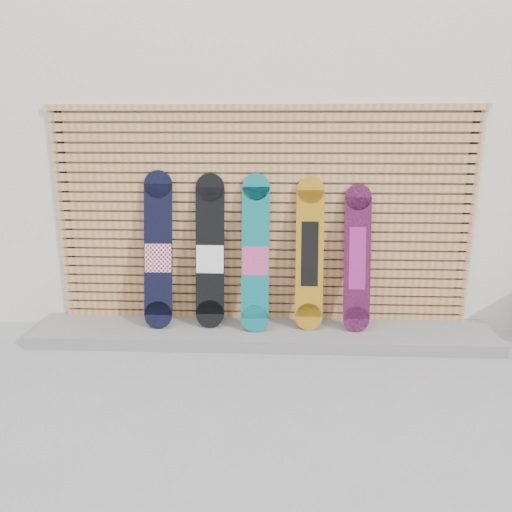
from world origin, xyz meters
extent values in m
plane|color=gray|center=(0.00, 0.00, 0.00)|extent=(80.00, 80.00, 0.00)
cube|color=silver|center=(0.50, 3.50, 1.80)|extent=(12.00, 5.00, 3.60)
cube|color=gray|center=(-0.15, 0.68, 0.06)|extent=(4.60, 0.70, 0.12)
cube|color=tan|center=(-0.15, 0.97, 0.14)|extent=(4.20, 0.05, 0.08)
cube|color=tan|center=(-0.15, 0.97, 0.23)|extent=(4.20, 0.05, 0.08)
cube|color=tan|center=(-0.15, 0.97, 0.33)|extent=(4.20, 0.05, 0.07)
cube|color=tan|center=(-0.15, 0.97, 0.43)|extent=(4.20, 0.05, 0.07)
cube|color=tan|center=(-0.15, 0.97, 0.53)|extent=(4.20, 0.05, 0.07)
cube|color=tan|center=(-0.15, 0.97, 0.62)|extent=(4.20, 0.05, 0.07)
cube|color=tan|center=(-0.15, 0.97, 0.72)|extent=(4.20, 0.05, 0.07)
cube|color=tan|center=(-0.15, 0.97, 0.82)|extent=(4.20, 0.05, 0.07)
cube|color=tan|center=(-0.15, 0.97, 0.91)|extent=(4.20, 0.05, 0.07)
cube|color=tan|center=(-0.15, 0.97, 1.01)|extent=(4.20, 0.05, 0.08)
cube|color=tan|center=(-0.15, 0.97, 1.11)|extent=(4.20, 0.05, 0.08)
cube|color=tan|center=(-0.15, 0.97, 1.20)|extent=(4.20, 0.05, 0.08)
cube|color=tan|center=(-0.15, 0.97, 1.30)|extent=(4.20, 0.05, 0.08)
cube|color=tan|center=(-0.15, 0.97, 1.40)|extent=(4.20, 0.05, 0.08)
cube|color=tan|center=(-0.15, 0.97, 1.50)|extent=(4.20, 0.05, 0.08)
cube|color=tan|center=(-0.15, 0.97, 1.59)|extent=(4.20, 0.05, 0.08)
cube|color=tan|center=(-0.15, 0.97, 1.69)|extent=(4.20, 0.05, 0.08)
cube|color=tan|center=(-0.15, 0.97, 1.79)|extent=(4.20, 0.05, 0.08)
cube|color=tan|center=(-0.15, 0.97, 1.88)|extent=(4.20, 0.05, 0.08)
cube|color=tan|center=(-0.15, 0.97, 1.98)|extent=(4.20, 0.05, 0.08)
cube|color=tan|center=(-0.15, 0.97, 2.08)|extent=(4.20, 0.05, 0.08)
cube|color=tan|center=(-0.15, 0.97, 2.17)|extent=(4.20, 0.05, 0.08)
cube|color=black|center=(-2.17, 0.99, 1.12)|extent=(0.06, 0.04, 2.23)
cube|color=black|center=(1.87, 0.99, 1.12)|extent=(0.06, 0.04, 2.23)
cube|color=tan|center=(-0.15, 0.97, 2.26)|extent=(4.26, 0.07, 0.06)
cube|color=black|center=(-1.19, 0.77, 0.89)|extent=(0.28, 0.29, 1.28)
cylinder|color=black|center=(-1.19, 0.64, 0.26)|extent=(0.28, 0.08, 0.28)
cylinder|color=black|center=(-1.19, 0.91, 1.53)|extent=(0.28, 0.08, 0.28)
cube|color=white|center=(-1.19, 0.75, 0.82)|extent=(0.27, 0.08, 0.28)
cube|color=black|center=(-0.68, 0.79, 0.88)|extent=(0.29, 0.25, 1.24)
cylinder|color=black|center=(-0.68, 0.68, 0.26)|extent=(0.29, 0.07, 0.29)
cylinder|color=black|center=(-0.68, 0.91, 1.50)|extent=(0.29, 0.07, 0.29)
cube|color=white|center=(-0.68, 0.78, 0.81)|extent=(0.27, 0.08, 0.28)
cube|color=#0B6A70|center=(-0.22, 0.75, 0.88)|extent=(0.27, 0.33, 1.26)
cylinder|color=#0B6A70|center=(-0.22, 0.60, 0.25)|extent=(0.27, 0.09, 0.27)
cylinder|color=#0B6A70|center=(-0.22, 0.90, 1.51)|extent=(0.27, 0.09, 0.27)
cube|color=#D84C8A|center=(-0.22, 0.73, 0.81)|extent=(0.26, 0.09, 0.28)
cube|color=#AA7512|center=(0.31, 0.78, 0.87)|extent=(0.27, 0.27, 1.23)
cylinder|color=#AA7512|center=(0.31, 0.66, 0.25)|extent=(0.27, 0.08, 0.27)
cylinder|color=#AA7512|center=(0.31, 0.91, 1.48)|extent=(0.27, 0.08, 0.27)
cube|color=black|center=(0.31, 0.78, 0.87)|extent=(0.17, 0.15, 0.63)
cube|color=black|center=(0.78, 0.77, 0.83)|extent=(0.26, 0.29, 1.17)
cylinder|color=black|center=(0.78, 0.64, 0.25)|extent=(0.26, 0.08, 0.26)
cylinder|color=black|center=(0.78, 0.91, 1.42)|extent=(0.26, 0.08, 0.26)
cube|color=#991E7C|center=(0.78, 0.77, 0.83)|extent=(0.16, 0.16, 0.60)
camera|label=1|loc=(-0.01, -3.99, 2.12)|focal=35.00mm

